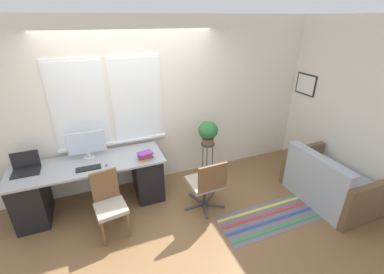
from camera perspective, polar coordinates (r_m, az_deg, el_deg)
The scene contains 15 objects.
ground_plane at distance 4.15m, azimuth -8.54°, elevation -14.90°, with size 14.00×14.00×0.00m, color brown.
wall_back_with_window at distance 4.17m, azimuth -12.59°, elevation 6.39°, with size 9.00×0.12×2.70m.
wall_right_with_picture at distance 5.05m, azimuth 27.43°, elevation 7.37°, with size 0.08×9.00×2.70m.
desk at distance 4.16m, azimuth -21.17°, elevation -9.55°, with size 2.11×0.71×0.75m.
laptop at distance 4.14m, azimuth -32.99°, elevation -5.74°, with size 0.34×0.27×0.25m.
monitor at distance 4.02m, azimuth -22.34°, elevation -1.49°, with size 0.53×0.15×0.42m.
keyboard at distance 3.83m, azimuth -22.02°, elevation -6.46°, with size 0.33×0.12×0.02m.
mouse at distance 3.82m, azimuth -18.51°, elevation -5.88°, with size 0.04×0.06×0.03m.
book_stack at distance 3.82m, azimuth -10.36°, elevation -4.12°, with size 0.23×0.18×0.12m.
desk_chair_wooden at distance 3.61m, azimuth -17.92°, elevation -13.71°, with size 0.43×0.44×0.87m.
office_chair_swivel at distance 3.81m, azimuth 3.30°, elevation -10.19°, with size 0.60×0.63×0.85m.
couch_loveseat at distance 4.59m, azimuth 27.94°, elevation -9.15°, with size 0.82×1.29×0.83m.
plant_stand at distance 4.45m, azimuth 3.49°, elevation -2.59°, with size 0.24×0.24×0.68m.
potted_plant at distance 4.31m, azimuth 3.60°, elevation 1.22°, with size 0.33×0.33×0.40m.
floor_rug_striped at distance 4.08m, azimuth 17.14°, elevation -16.67°, with size 1.57×0.61×0.01m.
Camera 1 is at (-0.61, -3.13, 2.65)m, focal length 24.00 mm.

